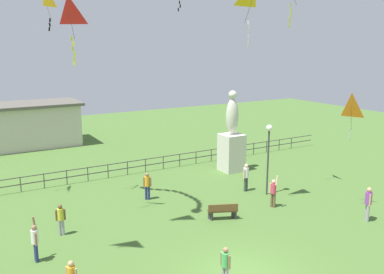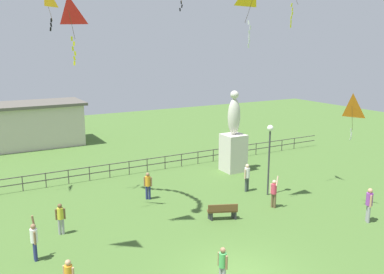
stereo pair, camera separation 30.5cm
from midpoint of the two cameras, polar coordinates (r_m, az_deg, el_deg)
name	(u,v)px [view 2 (the right image)]	position (r m, az deg, el deg)	size (l,w,h in m)	color
statue_monument	(233,143)	(28.69, 6.03, -0.85)	(1.46, 1.46, 5.60)	beige
lamppost	(270,144)	(24.05, 10.99, -0.97)	(0.36, 0.36, 4.16)	#38383D
park_bench	(222,211)	(21.06, 4.64, -10.11)	(1.54, 0.96, 0.85)	brown
person_0	(148,184)	(23.61, -5.72, -6.46)	(0.41, 0.30, 1.58)	navy
person_1	(34,239)	(18.22, -20.44, -13.02)	(0.29, 0.48, 1.85)	navy
person_2	(247,176)	(24.98, 7.94, -5.30)	(0.49, 0.31, 1.69)	#3F4C47
person_3	(369,203)	(22.36, 23.55, -8.30)	(0.34, 0.45, 1.75)	#99999E
person_4	(274,191)	(22.78, 11.59, -7.35)	(0.29, 0.50, 1.83)	brown
person_5	(61,217)	(20.20, -17.23, -10.45)	(0.44, 0.28, 1.50)	#99999E
person_6	(223,264)	(15.57, 4.82, -17.03)	(0.28, 0.45, 1.52)	#99999E
kite_3	(69,13)	(19.88, -16.15, 16.09)	(1.08, 1.00, 3.04)	red
kite_7	(352,108)	(22.18, 21.53, 3.80)	(0.74, 0.92, 2.41)	orange
waterfront_railing	(111,168)	(27.89, -10.80, -4.27)	(36.02, 0.06, 0.95)	#4C4742
pavilion_building	(15,126)	(38.22, -22.98, 1.45)	(11.43, 4.76, 3.77)	beige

